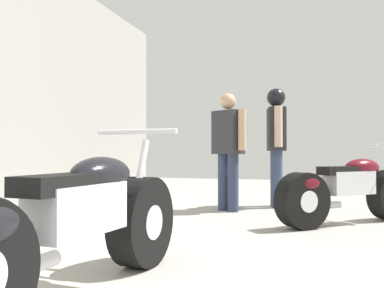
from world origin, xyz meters
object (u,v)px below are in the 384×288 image
motorcycle_black_naked (347,191)px  mechanic_in_blue (228,144)px  motorcycle_maroon_cruiser (73,226)px  mechanic_with_helmet (276,136)px

motorcycle_black_naked → mechanic_in_blue: mechanic_in_blue is taller
mechanic_in_blue → motorcycle_maroon_cruiser: bearing=-91.5°
motorcycle_black_naked → mechanic_with_helmet: mechanic_with_helmet is taller
motorcycle_black_naked → mechanic_in_blue: size_ratio=0.97×
motorcycle_maroon_cruiser → motorcycle_black_naked: size_ratio=1.32×
mechanic_in_blue → mechanic_with_helmet: (0.60, 0.61, 0.13)m
motorcycle_maroon_cruiser → mechanic_in_blue: 3.73m
motorcycle_black_naked → mechanic_with_helmet: 1.71m
motorcycle_black_naked → mechanic_in_blue: bearing=155.1°
motorcycle_maroon_cruiser → mechanic_in_blue: bearing=88.5°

